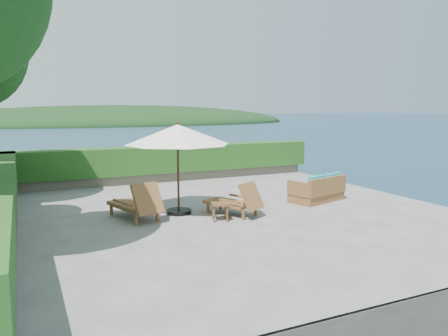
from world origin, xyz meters
name	(u,v)px	position (x,y,z in m)	size (l,w,h in m)	color
ground	(226,212)	(0.00, 0.00, 0.00)	(12.00, 12.00, 0.00)	gray
foundation	(226,267)	(0.00, 0.00, -1.55)	(12.00, 12.00, 3.00)	#585046
ocean	(226,316)	(0.00, 0.00, -3.00)	(600.00, 600.00, 0.00)	#14273F
offshore_island	(117,124)	(25.00, 140.00, -3.00)	(126.00, 57.60, 12.60)	black
planter_wall_far	(165,176)	(0.00, 5.60, 0.18)	(12.00, 0.60, 0.36)	#655E51
hedge_far	(164,159)	(0.00, 5.60, 0.85)	(12.40, 0.90, 1.00)	#134414
patio_umbrella	(178,135)	(-1.22, 0.42, 2.11)	(3.18, 3.18, 2.49)	black
lounge_left	(137,203)	(-2.40, 0.26, 0.42)	(1.16, 1.88, 1.01)	brown
lounge_right	(236,201)	(0.09, -0.40, 0.38)	(1.30, 1.72, 0.92)	brown
side_table	(220,206)	(-0.52, -0.70, 0.37)	(0.53, 0.53, 0.45)	brown
wicker_loveseat	(318,191)	(3.12, 0.08, 0.33)	(1.91, 1.33, 0.85)	brown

